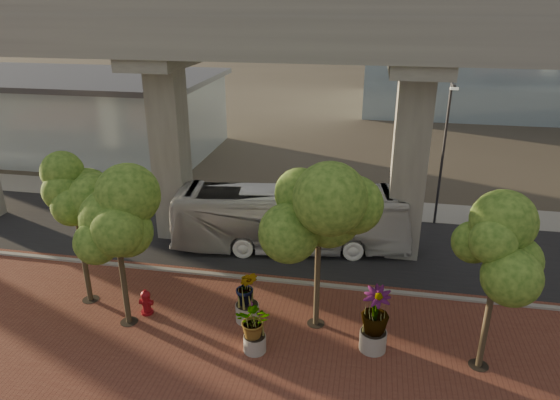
# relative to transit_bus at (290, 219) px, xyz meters

# --- Properties ---
(ground) EXTENTS (160.00, 160.00, 0.00)m
(ground) POSITION_rel_transit_bus_xyz_m (-0.38, -1.49, -1.66)
(ground) COLOR #3C352B
(ground) RESTS_ON ground
(brick_plaza) EXTENTS (70.00, 13.00, 0.06)m
(brick_plaza) POSITION_rel_transit_bus_xyz_m (-0.38, -9.49, -1.63)
(brick_plaza) COLOR brown
(brick_plaza) RESTS_ON ground
(asphalt_road) EXTENTS (90.00, 8.00, 0.04)m
(asphalt_road) POSITION_rel_transit_bus_xyz_m (-0.38, 0.51, -1.64)
(asphalt_road) COLOR black
(asphalt_road) RESTS_ON ground
(curb_strip) EXTENTS (70.00, 0.25, 0.16)m
(curb_strip) POSITION_rel_transit_bus_xyz_m (-0.38, -3.49, -1.58)
(curb_strip) COLOR gray
(curb_strip) RESTS_ON ground
(far_sidewalk) EXTENTS (90.00, 3.00, 0.06)m
(far_sidewalk) POSITION_rel_transit_bus_xyz_m (-0.38, 6.01, -1.63)
(far_sidewalk) COLOR gray
(far_sidewalk) RESTS_ON ground
(transit_viaduct) EXTENTS (72.00, 5.60, 12.40)m
(transit_viaduct) POSITION_rel_transit_bus_xyz_m (-0.38, 0.51, 5.63)
(transit_viaduct) COLOR gray
(transit_viaduct) RESTS_ON ground
(station_pavilion) EXTENTS (23.00, 13.00, 6.30)m
(station_pavilion) POSITION_rel_transit_bus_xyz_m (-20.38, 14.51, 1.56)
(station_pavilion) COLOR #AFC0C8
(station_pavilion) RESTS_ON ground
(transit_bus) EXTENTS (12.18, 4.41, 3.32)m
(transit_bus) POSITION_rel_transit_bus_xyz_m (0.00, 0.00, 0.00)
(transit_bus) COLOR silver
(transit_bus) RESTS_ON ground
(fire_hydrant) EXTENTS (0.55, 0.50, 1.11)m
(fire_hydrant) POSITION_rel_transit_bus_xyz_m (-4.77, -6.90, -1.07)
(fire_hydrant) COLOR maroon
(fire_hydrant) RESTS_ON ground
(planter_front) EXTENTS (1.84, 1.84, 2.02)m
(planter_front) POSITION_rel_transit_bus_xyz_m (0.12, -8.36, -0.37)
(planter_front) COLOR #A09C90
(planter_front) RESTS_ON ground
(planter_right) EXTENTS (2.41, 2.41, 2.57)m
(planter_right) POSITION_rel_transit_bus_xyz_m (4.35, -7.47, -0.04)
(planter_right) COLOR #9A968B
(planter_right) RESTS_ON ground
(planter_left) EXTENTS (2.08, 2.08, 2.29)m
(planter_left) POSITION_rel_transit_bus_xyz_m (-0.61, -6.60, -0.21)
(planter_left) COLOR #9F9890
(planter_left) RESTS_ON ground
(street_tree_far_west) EXTENTS (3.42, 3.42, 6.57)m
(street_tree_far_west) POSITION_rel_transit_bus_xyz_m (-7.59, -6.42, 3.39)
(street_tree_far_west) COLOR #4A3E2A
(street_tree_far_west) RESTS_ON ground
(street_tree_near_west) EXTENTS (3.68, 3.68, 6.08)m
(street_tree_near_west) POSITION_rel_transit_bus_xyz_m (-5.23, -7.59, 2.79)
(street_tree_near_west) COLOR #4A3E2A
(street_tree_near_west) RESTS_ON ground
(street_tree_near_east) EXTENTS (4.23, 4.23, 6.61)m
(street_tree_near_east) POSITION_rel_transit_bus_xyz_m (2.12, -6.31, 3.07)
(street_tree_near_east) COLOR #4A3E2A
(street_tree_near_east) RESTS_ON ground
(street_tree_far_east) EXTENTS (3.36, 3.36, 6.08)m
(street_tree_far_east) POSITION_rel_transit_bus_xyz_m (8.05, -7.69, 2.93)
(street_tree_far_east) COLOR #4A3E2A
(street_tree_far_east) RESTS_ON ground
(streetlamp_west) EXTENTS (0.40, 1.18, 8.15)m
(streetlamp_west) POSITION_rel_transit_bus_xyz_m (-8.43, 5.53, 3.10)
(streetlamp_west) COLOR #2E2E33
(streetlamp_west) RESTS_ON ground
(streetlamp_east) EXTENTS (0.40, 1.16, 8.01)m
(streetlamp_east) POSITION_rel_transit_bus_xyz_m (7.68, 4.40, 3.02)
(streetlamp_east) COLOR #2E2E33
(streetlamp_east) RESTS_ON ground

